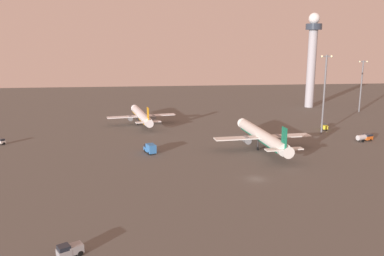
{
  "coord_description": "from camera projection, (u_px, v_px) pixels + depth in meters",
  "views": [
    {
      "loc": [
        -26.63,
        -96.09,
        35.27
      ],
      "look_at": [
        -11.92,
        43.63,
        4.0
      ],
      "focal_mm": 37.92,
      "sensor_mm": 36.0,
      "label": 1
    }
  ],
  "objects": [
    {
      "name": "airplane_terminal_side",
      "position": [
        142.0,
        116.0,
        169.34
      ],
      "size": [
        28.61,
        36.56,
        9.42
      ],
      "rotation": [
        0.0,
        0.0,
        0.19
      ],
      "color": "white",
      "rests_on": "ground"
    },
    {
      "name": "ground_plane",
      "position": [
        256.0,
        179.0,
        103.66
      ],
      "size": [
        416.0,
        416.0,
        0.0
      ],
      "primitive_type": "plane",
      "color": "#56544F"
    },
    {
      "name": "baggage_tractor",
      "position": [
        324.0,
        127.0,
        159.56
      ],
      "size": [
        2.71,
        4.44,
        2.25
      ],
      "rotation": [
        0.0,
        0.0,
        6.09
      ],
      "color": "yellow",
      "rests_on": "ground"
    },
    {
      "name": "control_tower",
      "position": [
        312.0,
        54.0,
        205.96
      ],
      "size": [
        8.0,
        8.0,
        47.61
      ],
      "color": "#A8A8B2",
      "rests_on": "ground"
    },
    {
      "name": "catering_truck",
      "position": [
        150.0,
        148.0,
        126.66
      ],
      "size": [
        4.13,
        6.11,
        3.05
      ],
      "rotation": [
        0.0,
        0.0,
        0.35
      ],
      "color": "#3372BF",
      "rests_on": "ground"
    },
    {
      "name": "pushback_tug",
      "position": [
        2.0,
        142.0,
        136.82
      ],
      "size": [
        3.49,
        3.4,
        2.05
      ],
      "rotation": [
        0.0,
        0.0,
        5.45
      ],
      "color": "white",
      "rests_on": "ground"
    },
    {
      "name": "apron_light_central",
      "position": [
        324.0,
        90.0,
        149.14
      ],
      "size": [
        4.8,
        0.9,
        29.35
      ],
      "color": "slate",
      "rests_on": "ground"
    },
    {
      "name": "apron_light_east",
      "position": [
        362.0,
        83.0,
        195.15
      ],
      "size": [
        4.8,
        0.9,
        24.83
      ],
      "color": "slate",
      "rests_on": "ground"
    },
    {
      "name": "airplane_mid_apron",
      "position": [
        262.0,
        136.0,
        131.69
      ],
      "size": [
        32.35,
        41.5,
        10.64
      ],
      "rotation": [
        0.0,
        0.0,
        0.09
      ],
      "color": "silver",
      "rests_on": "ground"
    },
    {
      "name": "fuel_truck",
      "position": [
        365.0,
        137.0,
        141.68
      ],
      "size": [
        6.64,
        4.19,
        2.35
      ],
      "rotation": [
        0.0,
        0.0,
        5.07
      ],
      "color": "#D85919",
      "rests_on": "ground"
    },
    {
      "name": "maintenance_van",
      "position": [
        69.0,
        250.0,
        66.66
      ],
      "size": [
        4.57,
        3.77,
        2.25
      ],
      "rotation": [
        0.0,
        0.0,
        2.09
      ],
      "color": "gray",
      "rests_on": "ground"
    }
  ]
}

